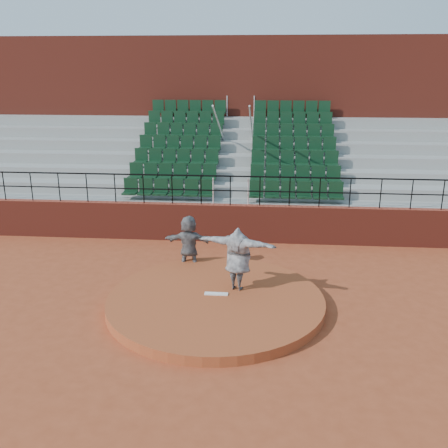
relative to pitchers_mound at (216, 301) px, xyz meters
The scene contains 9 objects.
ground 0.12m from the pitchers_mound, ahead, with size 90.00×90.00×0.00m, color #9A4122.
pitchers_mound is the anchor object (origin of this frame).
pitching_rubber 0.21m from the pitchers_mound, 90.00° to the left, with size 0.60×0.15×0.03m, color white.
boundary_wall 5.03m from the pitchers_mound, 90.00° to the left, with size 24.00×0.30×1.30m, color maroon.
wall_railing 5.35m from the pitchers_mound, 90.00° to the left, with size 24.04×0.05×1.03m.
seating_deck 8.75m from the pitchers_mound, 90.00° to the left, with size 24.00×5.97×4.63m.
press_box_facade 13.06m from the pitchers_mound, 90.00° to the left, with size 24.00×3.00×7.10m, color maroon.
pitcher 1.23m from the pitchers_mound, 46.25° to the left, with size 2.07×0.56×1.69m, color black.
fielder 2.68m from the pitchers_mound, 113.50° to the left, with size 1.54×0.49×1.66m, color black.
Camera 1 is at (1.19, -11.42, 5.82)m, focal length 40.00 mm.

